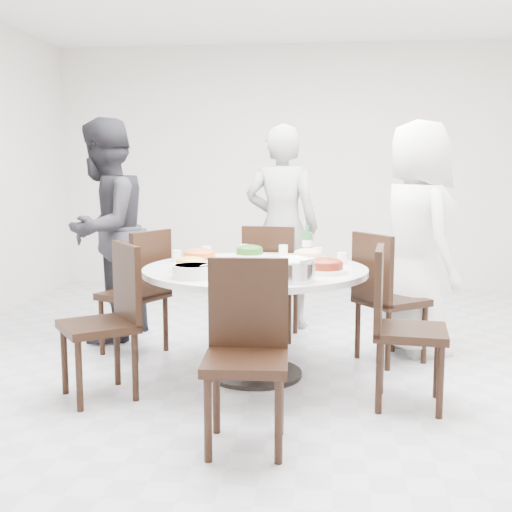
# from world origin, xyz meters

# --- Properties ---
(floor) EXTENTS (6.00, 6.00, 0.01)m
(floor) POSITION_xyz_m (0.00, 0.00, 0.00)
(floor) COLOR silver
(floor) RESTS_ON ground
(wall_back) EXTENTS (6.00, 0.01, 2.80)m
(wall_back) POSITION_xyz_m (0.00, 3.00, 1.40)
(wall_back) COLOR silver
(wall_back) RESTS_ON ground
(wall_front) EXTENTS (6.00, 0.01, 2.80)m
(wall_front) POSITION_xyz_m (0.00, -3.00, 1.40)
(wall_front) COLOR silver
(wall_front) RESTS_ON ground
(dining_table) EXTENTS (1.50, 1.50, 0.75)m
(dining_table) POSITION_xyz_m (-0.34, -0.30, 0.38)
(dining_table) COLOR white
(dining_table) RESTS_ON floor
(chair_ne) EXTENTS (0.59, 0.59, 0.95)m
(chair_ne) POSITION_xyz_m (0.61, 0.14, 0.47)
(chair_ne) COLOR black
(chair_ne) RESTS_ON floor
(chair_n) EXTENTS (0.46, 0.46, 0.95)m
(chair_n) POSITION_xyz_m (-0.30, 0.70, 0.47)
(chair_n) COLOR black
(chair_n) RESTS_ON floor
(chair_nw) EXTENTS (0.56, 0.56, 0.95)m
(chair_nw) POSITION_xyz_m (-1.32, 0.14, 0.47)
(chair_nw) COLOR black
(chair_nw) RESTS_ON floor
(chair_sw) EXTENTS (0.59, 0.59, 0.95)m
(chair_sw) POSITION_xyz_m (-1.25, -0.81, 0.47)
(chair_sw) COLOR black
(chair_sw) RESTS_ON floor
(chair_s) EXTENTS (0.44, 0.44, 0.95)m
(chair_s) POSITION_xyz_m (-0.27, -1.43, 0.47)
(chair_s) COLOR black
(chair_s) RESTS_ON floor
(chair_se) EXTENTS (0.47, 0.47, 0.95)m
(chair_se) POSITION_xyz_m (0.63, -0.75, 0.47)
(chair_se) COLOR black
(chair_se) RESTS_ON floor
(diner_right) EXTENTS (0.82, 1.00, 1.76)m
(diner_right) POSITION_xyz_m (0.82, 0.41, 0.88)
(diner_right) COLOR silver
(diner_right) RESTS_ON floor
(diner_middle) EXTENTS (0.70, 0.51, 1.78)m
(diner_middle) POSITION_xyz_m (-0.25, 1.09, 0.89)
(diner_middle) COLOR black
(diner_middle) RESTS_ON floor
(diner_left) EXTENTS (0.82, 0.98, 1.81)m
(diner_left) POSITION_xyz_m (-1.66, 0.51, 0.90)
(diner_left) COLOR black
(diner_left) RESTS_ON floor
(dish_greens) EXTENTS (0.25, 0.25, 0.07)m
(dish_greens) POSITION_xyz_m (-0.43, 0.17, 0.78)
(dish_greens) COLOR white
(dish_greens) RESTS_ON dining_table
(dish_pale) EXTENTS (0.26, 0.26, 0.07)m
(dish_pale) POSITION_xyz_m (0.01, -0.01, 0.78)
(dish_pale) COLOR white
(dish_pale) RESTS_ON dining_table
(dish_orange) EXTENTS (0.29, 0.29, 0.08)m
(dish_orange) POSITION_xyz_m (-0.76, -0.10, 0.79)
(dish_orange) COLOR white
(dish_orange) RESTS_ON dining_table
(dish_redbrown) EXTENTS (0.30, 0.30, 0.07)m
(dish_redbrown) POSITION_xyz_m (0.13, -0.47, 0.79)
(dish_redbrown) COLOR white
(dish_redbrown) RESTS_ON dining_table
(dish_tofu) EXTENTS (0.25, 0.25, 0.06)m
(dish_tofu) POSITION_xyz_m (-0.74, -0.49, 0.78)
(dish_tofu) COLOR white
(dish_tofu) RESTS_ON dining_table
(rice_bowl) EXTENTS (0.26, 0.26, 0.11)m
(rice_bowl) POSITION_xyz_m (-0.06, -0.78, 0.81)
(rice_bowl) COLOR silver
(rice_bowl) RESTS_ON dining_table
(soup_bowl) EXTENTS (0.25, 0.25, 0.08)m
(soup_bowl) POSITION_xyz_m (-0.67, -0.73, 0.79)
(soup_bowl) COLOR white
(soup_bowl) RESTS_ON dining_table
(beverage_bottle) EXTENTS (0.07, 0.07, 0.24)m
(beverage_bottle) POSITION_xyz_m (-0.01, 0.23, 0.87)
(beverage_bottle) COLOR #286634
(beverage_bottle) RESTS_ON dining_table
(tea_cups) EXTENTS (0.07, 0.07, 0.08)m
(tea_cups) POSITION_xyz_m (-0.34, 0.29, 0.79)
(tea_cups) COLOR white
(tea_cups) RESTS_ON dining_table
(chopsticks) EXTENTS (0.24, 0.04, 0.01)m
(chopsticks) POSITION_xyz_m (-0.32, 0.33, 0.76)
(chopsticks) COLOR tan
(chopsticks) RESTS_ON dining_table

